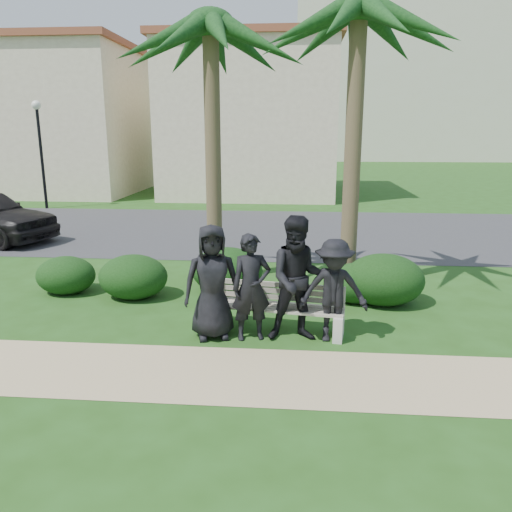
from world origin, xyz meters
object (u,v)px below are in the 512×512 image
Objects in this scene: street_lamp at (39,135)px; man_d at (334,291)px; man_a at (212,282)px; man_c at (299,279)px; park_bench at (276,311)px; man_b at (251,287)px; palm_right at (359,11)px; palm_left at (210,27)px.

street_lamp reaches higher than man_d.
man_a is 1.31m from man_c.
man_b is at bearing -130.95° from park_bench.
man_d is 5.13m from palm_right.
park_bench is 0.36× the size of palm_right.
palm_left is at bearing 172.58° from palm_right.
palm_left is (8.64, -9.59, 2.09)m from street_lamp.
man_b is at bearing -122.64° from palm_right.
palm_right is (1.70, 2.65, 4.36)m from man_b.
street_lamp is at bearing 138.87° from palm_right.
park_bench is at bearing -50.72° from street_lamp.
park_bench is at bearing 163.17° from man_d.
park_bench is at bearing -62.40° from palm_left.
palm_right reaches higher than man_b.
palm_right reaches higher than palm_left.
man_b is 5.38m from palm_right.
park_bench is at bearing 2.34° from man_a.
man_a reaches higher than park_bench.
park_bench is 1.39× the size of man_d.
man_a is at bearing -81.38° from palm_left.
man_d is 5.66m from palm_left.
palm_right is at bearing -7.42° from palm_left.
park_bench is 1.02m from man_d.
man_a is (9.10, -12.58, -2.06)m from street_lamp.
man_d is (1.83, 0.02, -0.09)m from man_a.
palm_left is 2.78m from palm_right.
man_c is (1.31, 0.02, 0.07)m from man_a.
man_d is (1.24, 0.03, -0.03)m from man_b.
man_d is (0.52, 0.00, -0.17)m from man_c.
street_lamp reaches higher than man_b.
man_c is (0.71, 0.03, 0.14)m from man_b.
man_a is 1.12× the size of man_d.
palm_right is at bearing 63.26° from man_c.
man_c is 5.34m from palm_left.
man_b is at bearing 176.55° from man_c.
street_lamp is at bearing 132.03° from palm_left.
palm_left is at bearing 127.96° from man_d.
palm_left is 0.98× the size of palm_right.
man_a is 0.92× the size of man_c.
park_bench is 1.24× the size of man_a.
man_d is at bearing -5.92° from man_c.
man_c is 0.55m from man_d.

